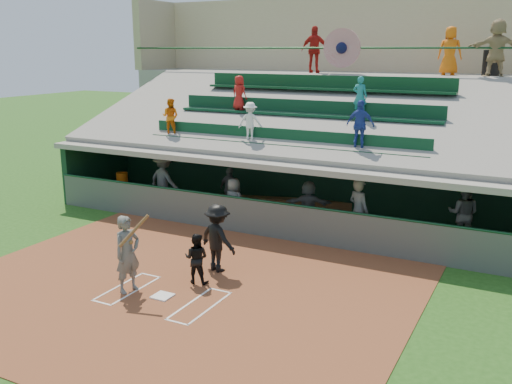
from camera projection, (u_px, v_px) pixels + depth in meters
The scene contains 23 objects.
ground at pixel (163, 297), 13.14m from camera, with size 100.00×100.00×0.00m, color #224F16.
dirt_slab at pixel (175, 289), 13.57m from camera, with size 11.00×9.00×0.02m, color brown.
home_plate at pixel (163, 296), 13.13m from camera, with size 0.43×0.43×0.03m, color white.
batters_box_chalk at pixel (163, 296), 13.14m from camera, with size 2.65×1.85×0.01m.
dugout_floor at pixel (284, 221), 18.96m from camera, with size 16.00×3.50×0.04m, color gray.
concourse_slab at pixel (351, 128), 24.22m from camera, with size 20.00×3.00×4.60m, color gray.
grandstand at pixel (326, 138), 21.65m from camera, with size 20.40×10.40×7.80m.
batter_at_plate at pixel (128, 254), 13.23m from camera, with size 0.92×0.80×1.95m.
catcher at pixel (196, 258), 13.80m from camera, with size 0.61×0.47×1.25m, color black.
home_umpire at pixel (218, 238), 14.49m from camera, with size 1.13×0.65×1.75m, color black.
dugout_bench at pixel (294, 204), 20.07m from camera, with size 13.60×0.41×0.41m, color brown.
white_table at pixel (124, 192), 21.42m from camera, with size 0.71×0.53×0.62m, color silver.
water_cooler at pixel (122, 178), 21.30m from camera, with size 0.42×0.42×0.42m, color #DF5D0D.
dugout_player_a at pixel (164, 180), 20.21m from camera, with size 1.28×0.74×1.99m, color #595C57.
dugout_player_b at pixel (230, 189), 19.87m from camera, with size 0.91×0.38×1.56m, color #575954.
dugout_player_c at pixel (234, 202), 18.19m from camera, with size 0.76×0.49×1.55m, color #5C5F59.
dugout_player_d at pixel (308, 205), 17.80m from camera, with size 1.45×0.46×1.57m, color #5A5D58.
dugout_player_e at pixel (358, 211), 16.54m from camera, with size 0.70×0.46×1.91m, color #5B5D58.
dugout_player_f at pixel (463, 213), 16.47m from camera, with size 0.88×0.69×1.81m, color #5F625C.
trash_bin at pixel (491, 63), 21.06m from camera, with size 0.62×0.62×0.93m, color black.
concourse_staff_a at pixel (315, 50), 23.12m from camera, with size 1.10×0.46×1.87m, color #B31A14.
concourse_staff_b at pixel (450, 51), 21.23m from camera, with size 0.88×0.57×1.79m, color orange.
concourse_staff_c at pixel (496, 48), 19.78m from camera, with size 1.84×0.59×1.99m, color tan.
Camera 1 is at (7.49, -9.81, 5.57)m, focal length 40.00 mm.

